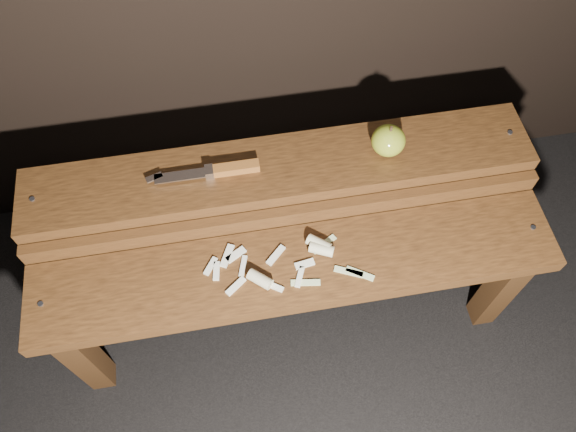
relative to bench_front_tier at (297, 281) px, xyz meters
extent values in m
plane|color=black|center=(0.00, 0.06, -0.35)|extent=(60.00, 60.00, 0.00)
cube|color=#331D0C|center=(-0.54, -0.04, -0.16)|extent=(0.06, 0.06, 0.38)
cube|color=#331D0C|center=(0.54, -0.04, -0.16)|extent=(0.06, 0.06, 0.38)
cube|color=#42250F|center=(0.00, 0.01, 0.05)|extent=(1.20, 0.20, 0.04)
cylinder|color=slate|center=(-0.56, 0.01, 0.07)|extent=(0.01, 0.01, 0.00)
cylinder|color=slate|center=(0.56, 0.01, 0.07)|extent=(0.01, 0.01, 0.00)
cube|color=#331D0C|center=(-0.54, 0.26, -0.12)|extent=(0.06, 0.06, 0.46)
cube|color=#331D0C|center=(0.54, 0.26, -0.12)|extent=(0.06, 0.06, 0.46)
cube|color=#42250F|center=(0.00, 0.13, 0.09)|extent=(1.20, 0.02, 0.05)
cube|color=#42250F|center=(0.00, 0.23, 0.13)|extent=(1.20, 0.18, 0.04)
cylinder|color=slate|center=(-0.56, 0.23, 0.15)|extent=(0.01, 0.01, 0.00)
cylinder|color=slate|center=(0.56, 0.23, 0.15)|extent=(0.01, 0.01, 0.00)
ellipsoid|color=olive|center=(0.25, 0.23, 0.18)|extent=(0.08, 0.08, 0.07)
cylinder|color=#382314|center=(0.25, 0.23, 0.22)|extent=(0.01, 0.01, 0.01)
cube|color=brown|center=(-0.10, 0.23, 0.16)|extent=(0.11, 0.03, 0.02)
cube|color=silver|center=(-0.16, 0.23, 0.16)|extent=(0.02, 0.03, 0.02)
cube|color=silver|center=(-0.23, 0.23, 0.16)|extent=(0.11, 0.03, 0.00)
cube|color=silver|center=(-0.29, 0.24, 0.16)|extent=(0.04, 0.03, 0.00)
cube|color=beige|center=(-0.19, 0.04, 0.07)|extent=(0.04, 0.04, 0.01)
cube|color=beige|center=(-0.04, 0.04, 0.07)|extent=(0.05, 0.05, 0.01)
cube|color=beige|center=(-0.13, 0.06, 0.07)|extent=(0.05, 0.04, 0.01)
cube|color=beige|center=(-0.06, -0.03, 0.07)|extent=(0.04, 0.03, 0.01)
cube|color=beige|center=(0.00, -0.02, 0.07)|extent=(0.03, 0.05, 0.01)
cube|color=beige|center=(-0.15, 0.06, 0.07)|extent=(0.04, 0.06, 0.01)
cube|color=beige|center=(-0.14, -0.02, 0.07)|extent=(0.05, 0.04, 0.01)
cube|color=beige|center=(-0.18, 0.02, 0.07)|extent=(0.02, 0.05, 0.01)
cube|color=beige|center=(-0.12, 0.03, 0.07)|extent=(0.03, 0.05, 0.01)
cube|color=beige|center=(0.02, 0.01, 0.07)|extent=(0.05, 0.02, 0.01)
cylinder|color=#C9BB8C|center=(0.06, 0.05, 0.08)|extent=(0.06, 0.05, 0.03)
cylinder|color=#C9BB8C|center=(0.06, 0.03, 0.08)|extent=(0.06, 0.05, 0.03)
cylinder|color=#C9BB8C|center=(-0.09, -0.02, 0.08)|extent=(0.06, 0.06, 0.03)
cube|color=#BCC988|center=(0.11, -0.03, 0.07)|extent=(0.06, 0.04, 0.00)
cube|color=#BCC988|center=(0.07, 0.05, 0.07)|extent=(0.06, 0.04, 0.00)
cube|color=#BCC988|center=(0.01, -0.04, 0.07)|extent=(0.07, 0.02, 0.00)
cube|color=#BCC988|center=(0.14, -0.04, 0.07)|extent=(0.06, 0.05, 0.00)
camera|label=1|loc=(-0.11, -0.52, 1.20)|focal=35.00mm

